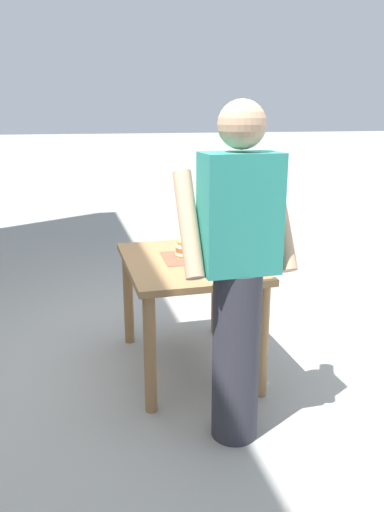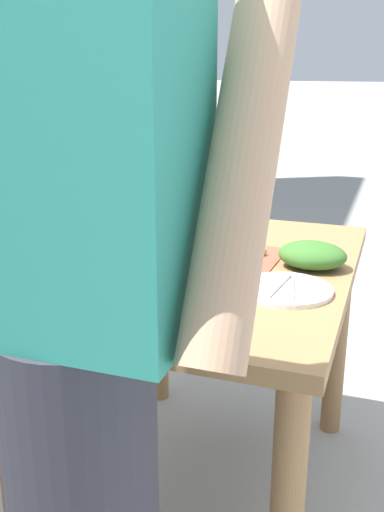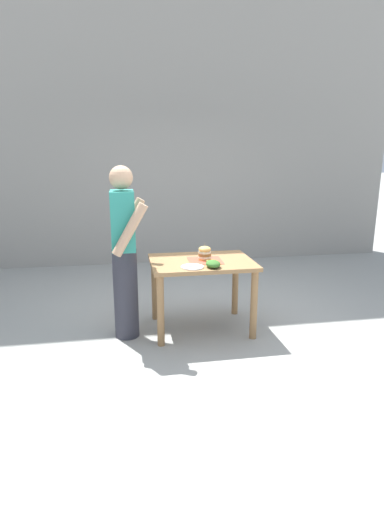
# 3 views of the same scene
# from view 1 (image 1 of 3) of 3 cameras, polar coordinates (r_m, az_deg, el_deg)

# --- Properties ---
(ground_plane) EXTENTS (80.00, 80.00, 0.00)m
(ground_plane) POSITION_cam_1_polar(r_m,az_deg,el_deg) (3.42, -0.43, -12.37)
(ground_plane) COLOR #9E9E99
(patio_table) EXTENTS (0.78, 1.04, 0.74)m
(patio_table) POSITION_cam_1_polar(r_m,az_deg,el_deg) (3.18, -0.45, -2.64)
(patio_table) COLOR #9E7247
(patio_table) RESTS_ON ground
(serving_paper) EXTENTS (0.35, 0.35, 0.00)m
(serving_paper) POSITION_cam_1_polar(r_m,az_deg,el_deg) (3.17, -0.28, -0.17)
(serving_paper) COLOR #D64C38
(serving_paper) RESTS_ON patio_table
(sandwich) EXTENTS (0.13, 0.13, 0.18)m
(sandwich) POSITION_cam_1_polar(r_m,az_deg,el_deg) (3.15, -0.70, 1.07)
(sandwich) COLOR #E5B25B
(sandwich) RESTS_ON serving_paper
(pickle_spear) EXTENTS (0.06, 0.09, 0.02)m
(pickle_spear) POSITION_cam_1_polar(r_m,az_deg,el_deg) (3.23, 1.28, 0.37)
(pickle_spear) COLOR #8EA83D
(pickle_spear) RESTS_ON serving_paper
(side_plate_with_forks) EXTENTS (0.22, 0.22, 0.02)m
(side_plate_with_forks) POSITION_cam_1_polar(r_m,az_deg,el_deg) (3.08, 4.72, -0.66)
(side_plate_with_forks) COLOR white
(side_plate_with_forks) RESTS_ON patio_table
(side_salad) EXTENTS (0.18, 0.14, 0.07)m
(side_salad) POSITION_cam_1_polar(r_m,az_deg,el_deg) (3.26, 4.12, 0.82)
(side_salad) COLOR #386B28
(side_salad) RESTS_ON patio_table
(diner_across_table) EXTENTS (0.55, 0.35, 1.69)m
(diner_across_table) POSITION_cam_1_polar(r_m,az_deg,el_deg) (2.41, 5.25, -2.03)
(diner_across_table) COLOR #33333D
(diner_across_table) RESTS_ON ground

